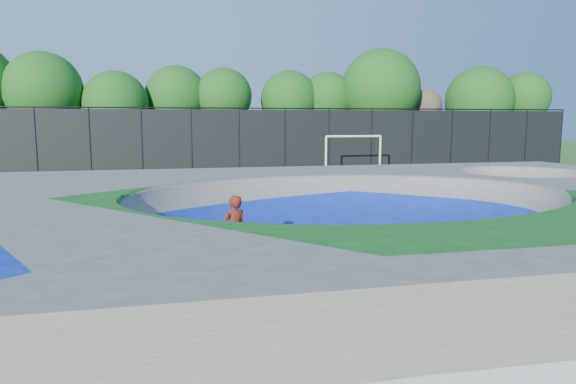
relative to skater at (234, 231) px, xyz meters
name	(u,v)px	position (x,y,z in m)	size (l,w,h in m)	color
ground	(349,251)	(2.95, 0.79, -0.80)	(120.00, 120.00, 0.00)	#33631B
skate_deck	(350,221)	(2.95, 0.79, -0.05)	(22.00, 14.00, 1.50)	gray
skater	(234,231)	(0.00, 0.00, 0.00)	(0.59, 0.39, 1.61)	red
skateboard	(235,266)	(0.00, 0.00, -0.78)	(0.78, 0.22, 0.05)	black
soccer_goal	(353,147)	(9.36, 18.17, 0.83)	(3.55, 0.12, 2.35)	white
fence	(239,138)	(2.95, 21.79, 1.29)	(48.09, 0.09, 4.04)	black
treeline	(194,94)	(0.38, 26.65, 4.29)	(54.12, 7.05, 8.60)	#473023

